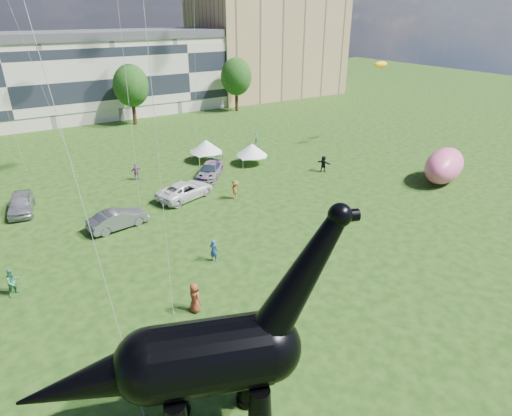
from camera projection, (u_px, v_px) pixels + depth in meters
ground at (307, 364)px, 21.40m from camera, size 220.00×220.00×0.00m
terrace_row at (5, 85)px, 62.76m from camera, size 78.00×11.00×12.00m
apartment_block at (267, 37)px, 85.93m from camera, size 28.00×18.00×22.00m
tree_mid_right at (131, 82)px, 63.37m from camera, size 5.20×5.20×9.44m
tree_far_right at (236, 74)px, 71.98m from camera, size 5.20×5.20×9.44m
dinosaur_sculpture at (199, 361)px, 16.32m from camera, size 12.60×6.05×10.45m
car_silver at (21, 203)px, 37.11m from camera, size 2.72×5.13×1.66m
car_grey at (118, 219)px, 34.46m from camera, size 4.97×2.41×1.57m
car_white at (185, 190)px, 39.92m from camera, size 6.17×4.19×1.57m
car_dark at (210, 170)px, 44.91m from camera, size 4.94×5.39×1.52m
gazebo_near at (206, 146)px, 49.32m from camera, size 3.97×3.97×2.55m
gazebo_far at (252, 150)px, 48.35m from camera, size 4.46×4.46×2.44m
inflatable_pink at (444, 166)px, 43.45m from camera, size 7.61×5.71×3.42m
visitors at (167, 232)px, 32.24m from camera, size 48.15×43.80×1.88m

